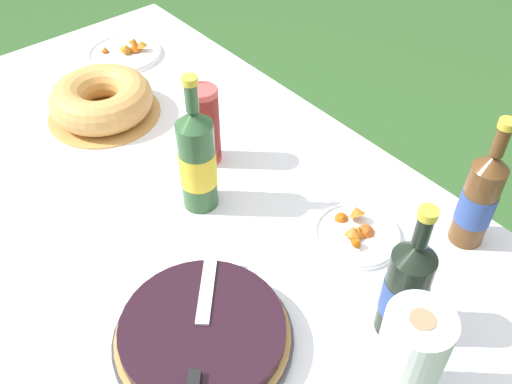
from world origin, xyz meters
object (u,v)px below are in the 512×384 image
object	(u,v)px
cider_bottle_green	(197,160)
juice_bottle_red	(406,288)
cider_bottle_amber	(479,199)
snack_plate_left	(125,52)
paper_towel_roll	(408,362)
bundt_cake	(102,100)
serving_knife	(200,338)
berry_tart	(203,335)
snack_plate_near	(357,233)
cup_stack	(205,126)

from	to	relation	value
cider_bottle_green	juice_bottle_red	world-z (taller)	cider_bottle_green
cider_bottle_amber	snack_plate_left	world-z (taller)	cider_bottle_amber
cider_bottle_amber	paper_towel_roll	distance (m)	0.44
bundt_cake	snack_plate_left	bearing A→B (deg)	139.08
snack_plate_left	paper_towel_roll	bearing A→B (deg)	-10.08
serving_knife	juice_bottle_red	size ratio (longest dim) A/B	0.90
berry_tart	cider_bottle_amber	size ratio (longest dim) A/B	1.05
cider_bottle_green	cider_bottle_amber	bearing A→B (deg)	39.38
cider_bottle_green	snack_plate_left	world-z (taller)	cider_bottle_green
berry_tart	snack_plate_near	world-z (taller)	snack_plate_near
paper_towel_roll	serving_knife	bearing A→B (deg)	-142.86
snack_plate_near	berry_tart	bearing A→B (deg)	-90.05
snack_plate_near	cider_bottle_amber	bearing A→B (deg)	49.35
snack_plate_near	bundt_cake	bearing A→B (deg)	-165.18
cider_bottle_amber	snack_plate_near	bearing A→B (deg)	-130.65
juice_bottle_red	paper_towel_roll	xyz separation A→B (m)	(0.10, -0.11, -0.00)
serving_knife	cup_stack	world-z (taller)	cup_stack
bundt_cake	cider_bottle_amber	xyz separation A→B (m)	(0.93, 0.39, 0.07)
cider_bottle_green	paper_towel_roll	bearing A→B (deg)	-2.30
serving_knife	cider_bottle_amber	world-z (taller)	cider_bottle_amber
bundt_cake	paper_towel_roll	distance (m)	1.08
berry_tart	snack_plate_left	distance (m)	1.11
berry_tart	snack_plate_left	xyz separation A→B (m)	(-1.02, 0.43, -0.02)
berry_tart	juice_bottle_red	size ratio (longest dim) A/B	1.06
snack_plate_near	cup_stack	bearing A→B (deg)	-167.50
snack_plate_near	cider_bottle_green	bearing A→B (deg)	-147.11
bundt_cake	cup_stack	world-z (taller)	cup_stack
serving_knife	paper_towel_roll	xyz separation A→B (m)	(0.28, 0.21, 0.06)
serving_knife	bundt_cake	xyz separation A→B (m)	(-0.80, 0.24, -0.01)
berry_tart	cider_bottle_amber	world-z (taller)	cider_bottle_amber
cider_bottle_green	paper_towel_roll	world-z (taller)	cider_bottle_green
cup_stack	cider_bottle_green	size ratio (longest dim) A/B	0.62
bundt_cake	cup_stack	xyz separation A→B (m)	(0.34, 0.11, 0.06)
cup_stack	cider_bottle_amber	bearing A→B (deg)	25.42
snack_plate_left	paper_towel_roll	xyz separation A→B (m)	(1.33, -0.24, 0.11)
juice_bottle_red	snack_plate_left	bearing A→B (deg)	174.28
cup_stack	juice_bottle_red	xyz separation A→B (m)	(0.64, -0.02, 0.01)
snack_plate_left	cup_stack	bearing A→B (deg)	-10.01
cider_bottle_amber	paper_towel_roll	bearing A→B (deg)	-70.44
serving_knife	cider_bottle_amber	bearing A→B (deg)	-59.64
juice_bottle_red	snack_plate_left	distance (m)	1.24
berry_tart	paper_towel_roll	xyz separation A→B (m)	(0.31, 0.19, 0.09)
snack_plate_left	paper_towel_roll	size ratio (longest dim) A/B	0.99
bundt_cake	snack_plate_left	distance (m)	0.33
cup_stack	snack_plate_left	distance (m)	0.61
berry_tart	bundt_cake	size ratio (longest dim) A/B	1.09
snack_plate_left	berry_tart	bearing A→B (deg)	-22.88
bundt_cake	cider_bottle_green	xyz separation A→B (m)	(0.46, 0.00, 0.08)
juice_bottle_red	serving_knife	bearing A→B (deg)	-119.80
serving_knife	cup_stack	size ratio (longest dim) A/B	1.36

